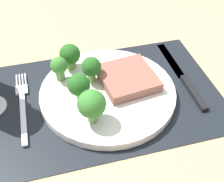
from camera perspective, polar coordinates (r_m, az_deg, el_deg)
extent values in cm
cube|color=tan|center=(59.93, -0.81, -2.09)|extent=(140.00, 110.00, 3.00)
cube|color=black|center=(58.76, -0.82, -0.97)|extent=(44.52, 30.00, 0.30)
cylinder|color=silver|center=(58.10, -0.83, -0.30)|extent=(26.74, 26.74, 1.60)
cube|color=#8C5647|center=(58.65, 3.04, 2.55)|extent=(11.60, 11.80, 2.02)
cylinder|color=#6B994C|center=(59.00, -3.94, 2.74)|extent=(1.47, 1.47, 1.94)
sphere|color=#235B1E|center=(57.32, -4.06, 4.72)|extent=(3.90, 3.90, 3.90)
cylinder|color=#6B994C|center=(51.45, -3.81, -4.93)|extent=(1.70, 1.70, 2.07)
sphere|color=#387A2D|center=(49.14, -3.98, -2.51)|extent=(4.94, 4.94, 4.94)
cylinder|color=#6B994C|center=(55.36, -6.27, -0.86)|extent=(1.25, 1.25, 1.89)
sphere|color=#235B1E|center=(53.49, -6.49, 1.21)|extent=(4.19, 4.19, 4.19)
cylinder|color=#5B8942|center=(60.05, -9.99, 3.07)|extent=(1.74, 1.74, 2.14)
sphere|color=#387A2D|center=(58.46, -10.29, 4.94)|extent=(3.43, 3.43, 3.43)
cylinder|color=#6B994C|center=(62.86, -7.97, 5.17)|extent=(1.99, 1.99, 1.61)
sphere|color=#235B1E|center=(61.26, -8.21, 7.10)|extent=(4.32, 4.32, 4.32)
cube|color=silver|center=(56.66, -16.86, -5.03)|extent=(1.00, 13.00, 0.50)
cube|color=silver|center=(62.23, -17.16, 0.23)|extent=(2.40, 2.60, 0.40)
cube|color=silver|center=(64.68, -18.05, 1.92)|extent=(0.30, 3.60, 0.35)
cube|color=silver|center=(64.61, -17.53, 2.01)|extent=(0.30, 3.60, 0.35)
cube|color=silver|center=(64.55, -17.01, 2.11)|extent=(0.30, 3.60, 0.35)
cube|color=silver|center=(64.49, -16.49, 2.20)|extent=(0.30, 3.60, 0.35)
cube|color=black|center=(61.00, 15.62, -0.22)|extent=(1.40, 10.00, 0.80)
cube|color=silver|center=(68.68, 11.39, 6.09)|extent=(1.80, 13.00, 0.30)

